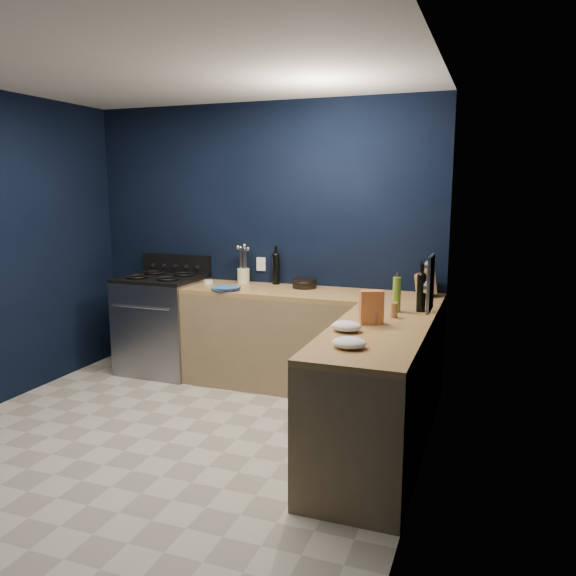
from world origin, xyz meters
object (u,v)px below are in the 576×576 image
at_px(gas_range, 163,326).
at_px(utensil_crock, 243,276).
at_px(knife_block, 425,284).
at_px(crouton_bag, 371,307).
at_px(plate_stack, 226,288).

height_order(gas_range, utensil_crock, utensil_crock).
bearing_deg(utensil_crock, knife_block, -1.59).
bearing_deg(crouton_bag, plate_stack, 127.00).
xyz_separation_m(plate_stack, knife_block, (1.72, 0.34, 0.08)).
relative_size(plate_stack, utensil_crock, 1.74).
height_order(plate_stack, knife_block, knife_block).
bearing_deg(gas_range, plate_stack, -13.25).
xyz_separation_m(gas_range, crouton_bag, (2.30, -1.01, 0.55)).
xyz_separation_m(utensil_crock, knife_block, (1.72, -0.05, 0.03)).
bearing_deg(knife_block, plate_stack, 160.19).
relative_size(gas_range, utensil_crock, 6.38).
bearing_deg(knife_block, utensil_crock, 147.35).
height_order(utensil_crock, knife_block, knife_block).
xyz_separation_m(gas_range, knife_block, (2.52, 0.15, 0.54)).
distance_m(utensil_crock, crouton_bag, 1.93).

